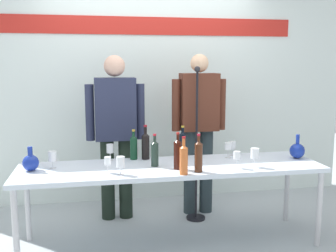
% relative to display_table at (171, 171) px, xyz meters
% --- Properties ---
extents(ground_plane, '(10.00, 10.00, 0.00)m').
position_rel_display_table_xyz_m(ground_plane, '(0.00, 0.00, -0.68)').
color(ground_plane, '#A9B4B8').
extents(back_wall, '(4.89, 0.11, 3.00)m').
position_rel_display_table_xyz_m(back_wall, '(0.00, 1.34, 0.83)').
color(back_wall, white).
rests_on(back_wall, ground).
extents(display_table, '(2.69, 0.71, 0.73)m').
position_rel_display_table_xyz_m(display_table, '(0.00, 0.00, 0.00)').
color(display_table, silver).
rests_on(display_table, ground).
extents(decanter_blue_left, '(0.14, 0.14, 0.21)m').
position_rel_display_table_xyz_m(decanter_blue_left, '(-1.20, 0.05, 0.12)').
color(decanter_blue_left, '#193098').
rests_on(decanter_blue_left, display_table).
extents(decanter_blue_right, '(0.14, 0.14, 0.23)m').
position_rel_display_table_xyz_m(decanter_blue_right, '(1.24, 0.05, 0.13)').
color(decanter_blue_right, navy).
rests_on(decanter_blue_right, display_table).
extents(presenter_left, '(0.60, 0.22, 1.71)m').
position_rel_display_table_xyz_m(presenter_left, '(-0.44, 0.71, 0.30)').
color(presenter_left, black).
rests_on(presenter_left, ground).
extents(presenter_right, '(0.59, 0.22, 1.72)m').
position_rel_display_table_xyz_m(presenter_right, '(0.44, 0.71, 0.30)').
color(presenter_right, '#273439').
rests_on(presenter_right, ground).
extents(wine_bottle_0, '(0.07, 0.07, 0.31)m').
position_rel_display_table_xyz_m(wine_bottle_0, '(0.16, 0.27, 0.19)').
color(wine_bottle_0, black).
rests_on(wine_bottle_0, display_table).
extents(wine_bottle_1, '(0.07, 0.07, 0.32)m').
position_rel_display_table_xyz_m(wine_bottle_1, '(0.18, -0.25, 0.19)').
color(wine_bottle_1, '#482515').
rests_on(wine_bottle_1, display_table).
extents(wine_bottle_2, '(0.07, 0.07, 0.28)m').
position_rel_display_table_xyz_m(wine_bottle_2, '(-0.30, 0.30, 0.17)').
color(wine_bottle_2, '#113923').
rests_on(wine_bottle_2, display_table).
extents(wine_bottle_3, '(0.07, 0.07, 0.33)m').
position_rel_display_table_xyz_m(wine_bottle_3, '(-0.19, 0.28, 0.19)').
color(wine_bottle_3, black).
rests_on(wine_bottle_3, display_table).
extents(wine_bottle_4, '(0.07, 0.07, 0.32)m').
position_rel_display_table_xyz_m(wine_bottle_4, '(0.03, -0.13, 0.19)').
color(wine_bottle_4, black).
rests_on(wine_bottle_4, display_table).
extents(wine_bottle_5, '(0.07, 0.07, 0.31)m').
position_rel_display_table_xyz_m(wine_bottle_5, '(0.04, -0.30, 0.18)').
color(wine_bottle_5, '#D0632B').
rests_on(wine_bottle_5, display_table).
extents(wine_bottle_6, '(0.07, 0.07, 0.29)m').
position_rel_display_table_xyz_m(wine_bottle_6, '(-0.15, -0.00, 0.17)').
color(wine_bottle_6, '#1F3128').
rests_on(wine_bottle_6, display_table).
extents(wine_glass_left_0, '(0.07, 0.07, 0.15)m').
position_rel_display_table_xyz_m(wine_glass_left_0, '(-1.02, 0.10, 0.16)').
color(wine_glass_left_0, white).
rests_on(wine_glass_left_0, display_table).
extents(wine_glass_left_1, '(0.06, 0.06, 0.14)m').
position_rel_display_table_xyz_m(wine_glass_left_1, '(-0.56, -0.14, 0.15)').
color(wine_glass_left_1, white).
rests_on(wine_glass_left_1, display_table).
extents(wine_glass_left_2, '(0.07, 0.07, 0.15)m').
position_rel_display_table_xyz_m(wine_glass_left_2, '(-0.46, -0.21, 0.15)').
color(wine_glass_left_2, white).
rests_on(wine_glass_left_2, display_table).
extents(wine_glass_left_3, '(0.07, 0.07, 0.15)m').
position_rel_display_table_xyz_m(wine_glass_left_3, '(-0.52, 0.30, 0.16)').
color(wine_glass_left_3, white).
rests_on(wine_glass_left_3, display_table).
extents(wine_glass_right_0, '(0.06, 0.06, 0.14)m').
position_rel_display_table_xyz_m(wine_glass_right_0, '(0.67, 0.27, 0.15)').
color(wine_glass_right_0, white).
rests_on(wine_glass_right_0, display_table).
extents(wine_glass_right_1, '(0.07, 0.07, 0.15)m').
position_rel_display_table_xyz_m(wine_glass_right_1, '(0.59, 0.18, 0.16)').
color(wine_glass_right_1, white).
rests_on(wine_glass_right_1, display_table).
extents(wine_glass_right_2, '(0.07, 0.07, 0.17)m').
position_rel_display_table_xyz_m(wine_glass_right_2, '(0.70, -0.19, 0.17)').
color(wine_glass_right_2, white).
rests_on(wine_glass_right_2, display_table).
extents(wine_glass_right_3, '(0.06, 0.06, 0.15)m').
position_rel_display_table_xyz_m(wine_glass_right_3, '(0.54, -0.19, 0.16)').
color(wine_glass_right_3, white).
rests_on(wine_glass_right_3, display_table).
extents(microphone_stand, '(0.20, 0.20, 1.60)m').
position_rel_display_table_xyz_m(microphone_stand, '(0.37, 0.52, -0.14)').
color(microphone_stand, black).
rests_on(microphone_stand, ground).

